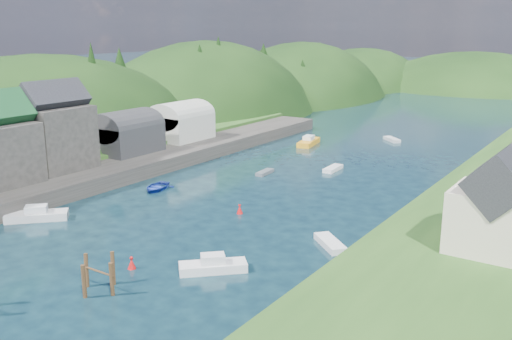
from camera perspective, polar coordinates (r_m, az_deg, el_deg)
The scene contains 12 objects.
ground at distance 84.13m, azimuth 8.38°, elevation 0.41°, with size 600.00×600.00×0.00m, color black.
hillside_left at distance 130.18m, azimuth -4.93°, elevation 1.79°, with size 44.00×245.56×52.00m.
far_hills at distance 203.12m, azimuth 23.99°, elevation 4.30°, with size 103.00×68.00×44.00m.
hill_trees at distance 95.86m, azimuth 12.77°, elevation 8.67°, with size 92.37×147.11×12.59m.
quay_left at distance 75.84m, azimuth -18.76°, elevation -0.95°, with size 12.00×110.00×2.00m, color #2D2B28.
terrace_left_grass at distance 81.33m, azimuth -21.80°, elevation -0.04°, with size 12.00×110.00×2.50m, color #234719.
boat_sheds at distance 88.77m, azimuth -10.06°, elevation 4.54°, with size 7.00×21.00×7.50m.
terrace_right at distance 67.34m, azimuth 24.09°, elevation -3.14°, with size 16.00×120.00×2.40m, color #234719.
piling_cluster_far at distance 46.08m, azimuth -15.42°, elevation -10.35°, with size 3.43×3.18×3.30m.
channel_buoy_near at distance 49.63m, azimuth -12.33°, elevation -9.10°, with size 0.70×0.70×1.10m.
channel_buoy_far at distance 62.10m, azimuth -1.64°, elevation -3.96°, with size 0.70×0.70×1.10m.
moored_boats at distance 59.90m, azimuth -13.88°, elevation -4.92°, with size 34.17×88.30×2.42m.
Camera 1 is at (34.86, -23.96, 19.83)m, focal length 40.00 mm.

